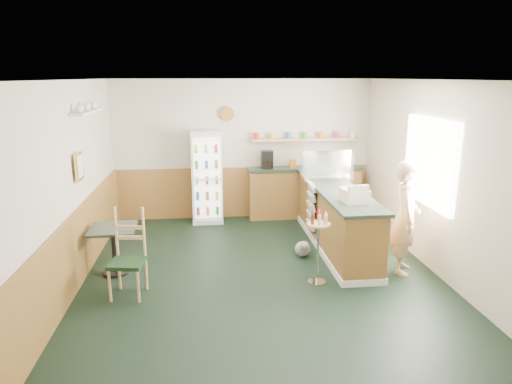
{
  "coord_description": "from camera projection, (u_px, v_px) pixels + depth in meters",
  "views": [
    {
      "loc": [
        -0.72,
        -5.83,
        2.74
      ],
      "look_at": [
        -0.01,
        0.6,
        1.1
      ],
      "focal_mm": 32.0,
      "sensor_mm": 36.0,
      "label": 1
    }
  ],
  "objects": [
    {
      "name": "ground",
      "position": [
        261.0,
        279.0,
        6.37
      ],
      "size": [
        6.0,
        6.0,
        0.0
      ],
      "primitive_type": "plane",
      "color": "black",
      "rests_on": "ground"
    },
    {
      "name": "room_envelope",
      "position": [
        240.0,
        162.0,
        6.67
      ],
      "size": [
        5.04,
        6.02,
        2.72
      ],
      "color": "beige",
      "rests_on": "ground"
    },
    {
      "name": "service_counter",
      "position": [
        336.0,
        220.0,
        7.43
      ],
      "size": [
        0.68,
        3.01,
        1.01
      ],
      "color": "olive",
      "rests_on": "ground"
    },
    {
      "name": "back_counter",
      "position": [
        304.0,
        190.0,
        9.06
      ],
      "size": [
        2.24,
        0.42,
        1.69
      ],
      "color": "olive",
      "rests_on": "ground"
    },
    {
      "name": "drinks_fridge",
      "position": [
        207.0,
        177.0,
        8.71
      ],
      "size": [
        0.58,
        0.52,
        1.75
      ],
      "color": "white",
      "rests_on": "ground"
    },
    {
      "name": "display_case",
      "position": [
        326.0,
        165.0,
        7.9
      ],
      "size": [
        0.85,
        0.44,
        0.48
      ],
      "color": "silver",
      "rests_on": "service_counter"
    },
    {
      "name": "cash_register",
      "position": [
        354.0,
        196.0,
        6.44
      ],
      "size": [
        0.38,
        0.39,
        0.19
      ],
      "primitive_type": "cube",
      "rotation": [
        0.0,
        0.0,
        0.13
      ],
      "color": "beige",
      "rests_on": "service_counter"
    },
    {
      "name": "shopkeeper",
      "position": [
        406.0,
        218.0,
        6.42
      ],
      "size": [
        0.56,
        0.65,
        1.62
      ],
      "primitive_type": "imported",
      "rotation": [
        0.0,
        0.0,
        1.18
      ],
      "color": "tan",
      "rests_on": "ground"
    },
    {
      "name": "condiment_stand",
      "position": [
        318.0,
        238.0,
        6.1
      ],
      "size": [
        0.32,
        0.32,
        0.99
      ],
      "rotation": [
        0.0,
        0.0,
        0.34
      ],
      "color": "silver",
      "rests_on": "ground"
    },
    {
      "name": "newspaper_rack",
      "position": [
        311.0,
        207.0,
        7.57
      ],
      "size": [
        0.09,
        0.4,
        0.81
      ],
      "color": "black",
      "rests_on": "ground"
    },
    {
      "name": "cafe_table",
      "position": [
        114.0,
        241.0,
        6.42
      ],
      "size": [
        0.65,
        0.65,
        0.69
      ],
      "rotation": [
        0.0,
        0.0,
        0.03
      ],
      "color": "black",
      "rests_on": "ground"
    },
    {
      "name": "cafe_chair",
      "position": [
        128.0,
        250.0,
        5.83
      ],
      "size": [
        0.48,
        0.48,
        1.13
      ],
      "rotation": [
        0.0,
        0.0,
        -0.15
      ],
      "color": "black",
      "rests_on": "ground"
    },
    {
      "name": "dog_doorstop",
      "position": [
        303.0,
        248.0,
        7.11
      ],
      "size": [
        0.24,
        0.31,
        0.29
      ],
      "rotation": [
        0.0,
        0.0,
        0.34
      ],
      "color": "gray",
      "rests_on": "ground"
    }
  ]
}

